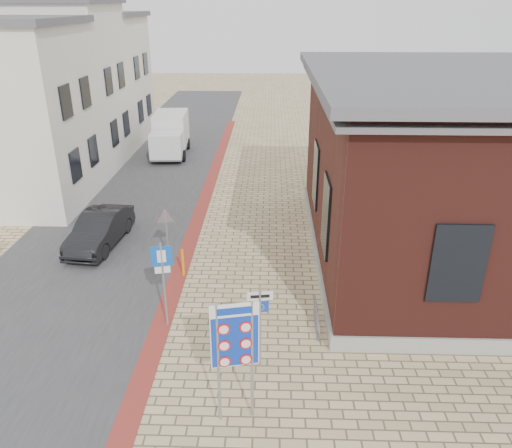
% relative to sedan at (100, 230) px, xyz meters
% --- Properties ---
extents(ground, '(120.00, 120.00, 0.00)m').
position_rel_sedan_xyz_m(ground, '(5.47, -7.34, -0.67)').
color(ground, tan).
rests_on(ground, ground).
extents(road_strip, '(7.00, 60.00, 0.02)m').
position_rel_sedan_xyz_m(road_strip, '(-0.03, 7.66, -0.66)').
color(road_strip, '#38383A').
rests_on(road_strip, ground).
extents(curb_strip, '(0.60, 40.00, 0.02)m').
position_rel_sedan_xyz_m(curb_strip, '(3.47, 2.66, -0.65)').
color(curb_strip, maroon).
rests_on(curb_strip, ground).
extents(brick_building, '(13.00, 13.00, 6.80)m').
position_rel_sedan_xyz_m(brick_building, '(14.47, -0.34, 2.82)').
color(brick_building, gray).
rests_on(brick_building, ground).
extents(townhouse_near, '(7.40, 6.40, 8.30)m').
position_rel_sedan_xyz_m(townhouse_near, '(-5.52, 4.66, 3.50)').
color(townhouse_near, silver).
rests_on(townhouse_near, ground).
extents(townhouse_mid, '(7.40, 6.40, 9.10)m').
position_rel_sedan_xyz_m(townhouse_mid, '(-5.52, 10.66, 3.90)').
color(townhouse_mid, silver).
rests_on(townhouse_mid, ground).
extents(townhouse_far, '(7.40, 6.40, 8.30)m').
position_rel_sedan_xyz_m(townhouse_far, '(-5.52, 16.66, 3.50)').
color(townhouse_far, silver).
rests_on(townhouse_far, ground).
extents(bike_rack, '(0.08, 1.80, 0.60)m').
position_rel_sedan_xyz_m(bike_rack, '(8.12, -5.14, -0.40)').
color(bike_rack, slate).
rests_on(bike_rack, ground).
extents(sedan, '(1.79, 4.17, 1.33)m').
position_rel_sedan_xyz_m(sedan, '(0.00, 0.00, 0.00)').
color(sedan, black).
rests_on(sedan, ground).
extents(box_truck, '(2.28, 4.91, 2.51)m').
position_rel_sedan_xyz_m(box_truck, '(0.39, 12.90, 0.63)').
color(box_truck, slate).
rests_on(box_truck, ground).
extents(border_sign, '(1.05, 0.26, 3.11)m').
position_rel_sedan_xyz_m(border_sign, '(5.97, -8.84, 1.58)').
color(border_sign, gray).
rests_on(border_sign, ground).
extents(essen_sign, '(0.66, 0.13, 2.44)m').
position_rel_sedan_xyz_m(essen_sign, '(6.47, -7.04, 0.95)').
color(essen_sign, gray).
rests_on(essen_sign, ground).
extents(parking_sign, '(0.60, 0.18, 2.74)m').
position_rel_sedan_xyz_m(parking_sign, '(3.67, -5.34, 1.22)').
color(parking_sign, gray).
rests_on(parking_sign, ground).
extents(yield_sign, '(0.75, 0.22, 2.14)m').
position_rel_sedan_xyz_m(yield_sign, '(2.95, -1.34, 0.95)').
color(yield_sign, gray).
rests_on(yield_sign, ground).
extents(bollard, '(0.11, 0.11, 1.03)m').
position_rel_sedan_xyz_m(bollard, '(3.67, -2.34, -0.15)').
color(bollard, orange).
rests_on(bollard, ground).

